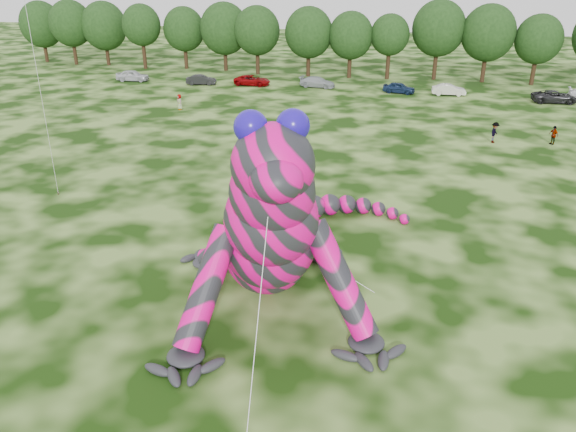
% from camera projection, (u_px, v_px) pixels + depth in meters
% --- Properties ---
extents(ground, '(240.00, 240.00, 0.00)m').
position_uv_depth(ground, '(264.00, 284.00, 27.75)').
color(ground, '#16330A').
rests_on(ground, ground).
extents(inflatable_gecko, '(22.20, 23.97, 9.71)m').
position_uv_depth(inflatable_gecko, '(264.00, 188.00, 26.30)').
color(inflatable_gecko, '#EC0480').
rests_on(inflatable_gecko, ground).
extents(tree_0, '(6.91, 6.22, 9.51)m').
position_uv_depth(tree_0, '(42.00, 32.00, 90.43)').
color(tree_0, black).
rests_on(tree_0, ground).
extents(tree_1, '(6.74, 6.07, 9.81)m').
position_uv_depth(tree_1, '(72.00, 32.00, 87.94)').
color(tree_1, black).
rests_on(tree_1, ground).
extents(tree_2, '(7.04, 6.34, 9.64)m').
position_uv_depth(tree_2, '(105.00, 33.00, 87.42)').
color(tree_2, black).
rests_on(tree_2, ground).
extents(tree_3, '(5.81, 5.23, 9.44)m').
position_uv_depth(tree_3, '(142.00, 37.00, 84.34)').
color(tree_3, black).
rests_on(tree_3, ground).
extents(tree_4, '(6.22, 5.60, 9.06)m').
position_uv_depth(tree_4, '(184.00, 38.00, 84.52)').
color(tree_4, black).
rests_on(tree_4, ground).
extents(tree_5, '(7.16, 6.44, 9.80)m').
position_uv_depth(tree_5, '(225.00, 37.00, 82.67)').
color(tree_5, black).
rests_on(tree_5, ground).
extents(tree_6, '(6.52, 5.86, 9.49)m').
position_uv_depth(tree_6, '(257.00, 40.00, 79.95)').
color(tree_6, black).
rests_on(tree_6, ground).
extents(tree_7, '(6.68, 6.01, 9.48)m').
position_uv_depth(tree_7, '(309.00, 42.00, 78.39)').
color(tree_7, black).
rests_on(tree_7, ground).
extents(tree_8, '(6.14, 5.53, 8.94)m').
position_uv_depth(tree_8, '(350.00, 45.00, 77.36)').
color(tree_8, black).
rests_on(tree_8, ground).
extents(tree_9, '(5.27, 4.74, 8.68)m').
position_uv_depth(tree_9, '(389.00, 47.00, 76.55)').
color(tree_9, black).
rests_on(tree_9, ground).
extents(tree_10, '(7.09, 6.38, 10.50)m').
position_uv_depth(tree_10, '(438.00, 40.00, 75.87)').
color(tree_10, black).
rests_on(tree_10, ground).
extents(tree_11, '(7.01, 6.31, 10.07)m').
position_uv_depth(tree_11, '(487.00, 44.00, 74.19)').
color(tree_11, black).
rests_on(tree_11, ground).
extents(tree_12, '(5.99, 5.39, 8.97)m').
position_uv_depth(tree_12, '(537.00, 50.00, 72.63)').
color(tree_12, black).
rests_on(tree_12, ground).
extents(car_0, '(4.56, 2.22, 1.50)m').
position_uv_depth(car_0, '(133.00, 76.00, 76.51)').
color(car_0, silver).
rests_on(car_0, ground).
extents(car_1, '(4.11, 2.14, 1.29)m').
position_uv_depth(car_1, '(201.00, 80.00, 74.18)').
color(car_1, black).
rests_on(car_1, ground).
extents(car_2, '(4.85, 2.37, 1.33)m').
position_uv_depth(car_2, '(252.00, 80.00, 73.78)').
color(car_2, '#870407').
rests_on(car_2, ground).
extents(car_3, '(4.83, 2.48, 1.34)m').
position_uv_depth(car_3, '(317.00, 82.00, 72.60)').
color(car_3, '#A4A8AD').
rests_on(car_3, ground).
extents(car_4, '(4.13, 2.22, 1.34)m').
position_uv_depth(car_4, '(399.00, 88.00, 69.23)').
color(car_4, '#142445').
rests_on(car_4, ground).
extents(car_5, '(4.12, 1.72, 1.32)m').
position_uv_depth(car_5, '(449.00, 90.00, 68.14)').
color(car_5, silver).
rests_on(car_5, ground).
extents(car_6, '(5.25, 2.87, 1.39)m').
position_uv_depth(car_6, '(555.00, 97.00, 64.31)').
color(car_6, black).
rests_on(car_6, ground).
extents(spectator_2, '(1.06, 1.36, 1.84)m').
position_uv_depth(spectator_2, '(495.00, 133.00, 49.62)').
color(spectator_2, gray).
rests_on(spectator_2, ground).
extents(spectator_4, '(0.96, 0.95, 1.67)m').
position_uv_depth(spectator_4, '(180.00, 102.00, 61.22)').
color(spectator_4, gray).
rests_on(spectator_4, ground).
extents(spectator_3, '(0.90, 1.02, 1.65)m').
position_uv_depth(spectator_3, '(553.00, 135.00, 49.20)').
color(spectator_3, gray).
rests_on(spectator_3, ground).
extents(spectator_1, '(0.88, 0.96, 1.59)m').
position_uv_depth(spectator_1, '(243.00, 131.00, 50.47)').
color(spectator_1, gray).
rests_on(spectator_1, ground).
extents(spectator_0, '(0.69, 0.52, 1.72)m').
position_uv_depth(spectator_0, '(252.00, 130.00, 50.62)').
color(spectator_0, gray).
rests_on(spectator_0, ground).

